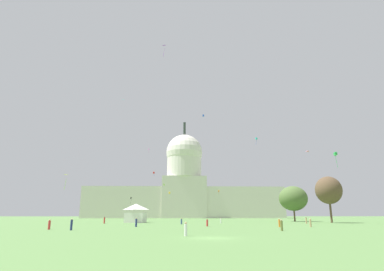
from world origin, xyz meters
TOP-DOWN VIEW (x-y plane):
  - ground_plane at (0.00, 0.00)m, footprint 800.00×800.00m
  - capitol_building at (0.29, 188.52)m, footprint 134.57×25.52m
  - event_tent at (-16.19, 63.86)m, footprint 6.35×6.65m
  - tree_east_near at (36.79, 78.34)m, footprint 10.07×9.13m
  - tree_east_mid at (40.87, 59.56)m, footprint 11.25×11.29m
  - person_red_mid_left at (2.36, 33.28)m, footprint 0.44×0.44m
  - person_denim_back_center at (-2.77, 47.81)m, footprint 0.41×0.41m
  - person_red_lawn_far_left at (-23.44, 55.46)m, footprint 0.45×0.45m
  - person_tan_back_right at (29.52, 49.81)m, footprint 0.52×0.52m
  - person_orange_aisle_center at (15.87, 28.68)m, footprint 0.42×0.42m
  - person_tan_near_tree_west at (21.91, 28.55)m, footprint 0.48×0.48m
  - person_white_front_center at (-2.72, 3.29)m, footprint 0.37×0.37m
  - person_white_front_left at (8.28, 57.17)m, footprint 0.36×0.36m
  - person_navy_back_left at (-19.96, 17.43)m, footprint 0.46×0.46m
  - person_navy_mid_center at (-11.83, 31.18)m, footprint 0.54×0.54m
  - person_red_mid_right at (-24.32, 20.06)m, footprint 0.51×0.51m
  - person_olive_deep_crowd at (11.72, 14.27)m, footprint 0.39×0.39m
  - kite_green_mid at (38.24, 47.96)m, footprint 0.85×0.90m
  - kite_lime_mid at (-12.47, 162.16)m, footprint 0.64×0.91m
  - kite_violet_high at (-8.92, 66.14)m, footprint 1.44×1.09m
  - kite_black_low at (-30.96, 154.28)m, footprint 0.91×0.49m
  - kite_red_mid at (-15.23, 115.42)m, footprint 0.75×0.79m
  - kite_turquoise_high at (33.24, 111.90)m, footprint 1.04×1.02m
  - kite_blue_high at (8.44, 117.66)m, footprint 0.93×0.91m
  - kite_yellow_low at (-34.50, 55.94)m, footprint 1.48×1.62m
  - kite_cyan_high at (-32.00, 120.87)m, footprint 1.33×1.53m
  - kite_gold_low at (-8.87, 155.81)m, footprint 1.08×1.12m
  - kite_orange_low at (17.06, 130.19)m, footprint 0.78×0.82m
  - kite_pink_low at (30.23, 45.68)m, footprint 0.84×1.16m
  - kite_magenta_high at (-22.02, 157.79)m, footprint 0.60×1.03m

SIDE VIEW (x-z plane):
  - ground_plane at x=0.00m, z-range 0.00..0.00m
  - person_denim_back_center at x=-2.77m, z-range -0.07..1.41m
  - person_red_mid_left at x=2.36m, z-range -0.07..1.43m
  - person_white_front_left at x=8.28m, z-range -0.06..1.43m
  - person_white_front_center at x=-2.72m, z-range -0.05..1.50m
  - person_red_mid_right at x=-24.32m, z-range -0.07..1.55m
  - person_orange_aisle_center at x=15.87m, z-range -0.06..1.58m
  - person_olive_deep_crowd at x=11.72m, z-range -0.06..1.58m
  - person_tan_near_tree_west at x=21.91m, z-range -0.07..1.60m
  - person_tan_back_right at x=29.52m, z-range -0.07..1.64m
  - person_navy_mid_center at x=-11.83m, z-range -0.07..1.68m
  - person_navy_back_left at x=-19.96m, z-range -0.06..1.71m
  - person_red_lawn_far_left at x=-23.44m, z-range -0.07..1.73m
  - event_tent at x=-16.19m, z-range -0.03..5.44m
  - tree_east_near at x=36.79m, z-range 1.77..13.89m
  - tree_east_mid at x=40.87m, z-range 2.63..16.02m
  - kite_black_low at x=-30.96m, z-range 8.95..13.17m
  - kite_yellow_low at x=-34.50m, z-range 10.52..14.32m
  - kite_orange_low at x=17.06m, z-range 12.87..15.10m
  - kite_gold_low at x=-8.87m, z-range 14.18..15.29m
  - kite_pink_low at x=30.23m, z-range 17.46..17.87m
  - kite_green_mid at x=38.24m, z-range 15.86..20.14m
  - capitol_building at x=0.29m, z-range -14.33..53.10m
  - kite_lime_mid at x=-12.47m, z-range 19.43..20.61m
  - kite_red_mid at x=-15.23m, z-range 20.38..22.34m
  - kite_turquoise_high at x=33.24m, z-range 35.59..39.18m
  - kite_magenta_high at x=-22.02m, z-range 39.74..42.35m
  - kite_blue_high at x=8.44m, z-range 49.92..50.91m
  - kite_violet_high at x=-8.92m, z-range 56.65..60.84m
  - kite_cyan_high at x=-32.00m, z-range 58.94..59.27m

